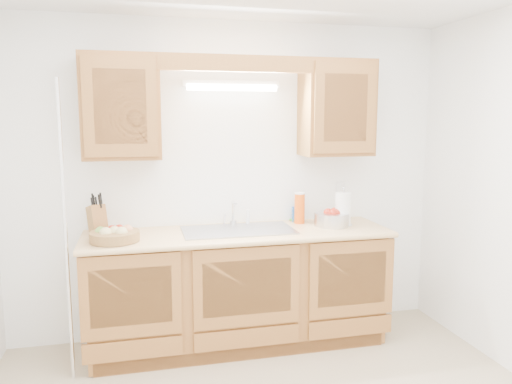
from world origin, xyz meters
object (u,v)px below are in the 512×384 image
object	(u,v)px
fruit_basket	(115,235)
apple_bowl	(332,218)
knife_block	(97,219)
paper_towel	(343,209)

from	to	relation	value
fruit_basket	apple_bowl	world-z (taller)	apple_bowl
knife_block	paper_towel	bearing A→B (deg)	-28.16
fruit_basket	apple_bowl	bearing A→B (deg)	4.23
fruit_basket	knife_block	distance (m)	0.29
fruit_basket	paper_towel	world-z (taller)	paper_towel
fruit_basket	knife_block	size ratio (longest dim) A/B	1.11
apple_bowl	fruit_basket	bearing A→B (deg)	-175.77
knife_block	apple_bowl	distance (m)	1.79
fruit_basket	apple_bowl	size ratio (longest dim) A/B	1.07
fruit_basket	apple_bowl	distance (m)	1.66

